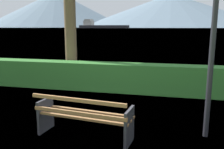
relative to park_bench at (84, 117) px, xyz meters
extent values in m
plane|color=#567A38|center=(0.01, 0.06, -0.43)|extent=(1400.00, 1400.00, 0.00)
plane|color=#7A99A8|center=(0.01, 308.20, -0.43)|extent=(620.00, 620.00, 0.00)
cube|color=olive|center=(-0.02, -0.13, 0.02)|extent=(1.86, 0.29, 0.04)
cube|color=olive|center=(0.01, 0.06, 0.02)|extent=(1.86, 0.29, 0.04)
cube|color=olive|center=(0.03, 0.25, 0.02)|extent=(1.86, 0.29, 0.04)
cube|color=olive|center=(-0.02, -0.20, 0.14)|extent=(1.86, 0.26, 0.06)
cube|color=olive|center=(-0.03, -0.25, 0.40)|extent=(1.86, 0.26, 0.06)
cube|color=#2D2D33|center=(-0.88, 0.15, -0.09)|extent=(0.11, 0.51, 0.68)
cube|color=#2D2D33|center=(0.89, -0.06, -0.09)|extent=(0.11, 0.51, 0.68)
cube|color=#2D6B28|center=(0.01, 3.56, 0.03)|extent=(12.87, 0.66, 0.93)
cylinder|color=brown|center=(-2.03, 4.28, 1.76)|extent=(0.42, 0.42, 4.39)
cylinder|color=black|center=(2.30, 0.63, 1.16)|extent=(0.10, 0.10, 3.17)
cube|color=#232328|center=(-76.96, 282.04, 1.30)|extent=(62.41, 17.21, 3.46)
cube|color=silver|center=(-96.55, 284.69, 5.80)|extent=(12.10, 9.54, 5.54)
cube|color=beige|center=(-96.55, 284.69, 9.44)|extent=(8.92, 9.99, 1.73)
cone|color=slate|center=(-257.55, 531.05, 40.03)|extent=(320.40, 320.40, 80.92)
cone|color=slate|center=(0.01, 534.31, 34.07)|extent=(381.08, 381.08, 69.00)
camera|label=1|loc=(1.54, -4.13, 1.69)|focal=38.93mm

